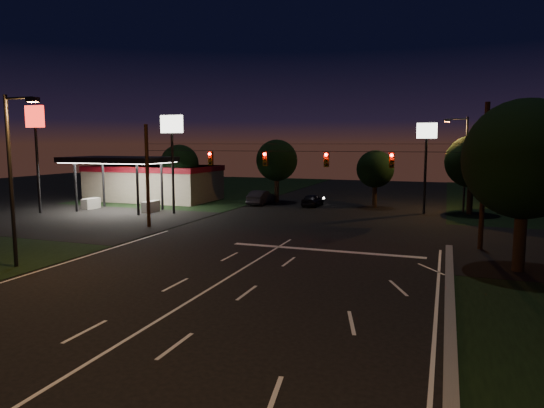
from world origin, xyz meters
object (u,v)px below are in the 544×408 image
at_px(car_oncoming_a, 313,200).
at_px(utility_pole_right, 480,250).
at_px(tree_right_near, 525,161).
at_px(car_oncoming_b, 261,197).

bearing_deg(car_oncoming_a, utility_pole_right, 135.91).
height_order(utility_pole_right, car_oncoming_a, utility_pole_right).
height_order(tree_right_near, car_oncoming_a, tree_right_near).
relative_size(utility_pole_right, car_oncoming_a, 2.38).
relative_size(tree_right_near, car_oncoming_b, 1.91).
xyz_separation_m(car_oncoming_a, car_oncoming_b, (-5.68, -0.32, 0.11)).
relative_size(car_oncoming_a, car_oncoming_b, 0.82).
height_order(tree_right_near, car_oncoming_b, tree_right_near).
distance_m(utility_pole_right, tree_right_near, 7.61).
xyz_separation_m(utility_pole_right, car_oncoming_a, (-15.22, 16.72, 0.64)).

